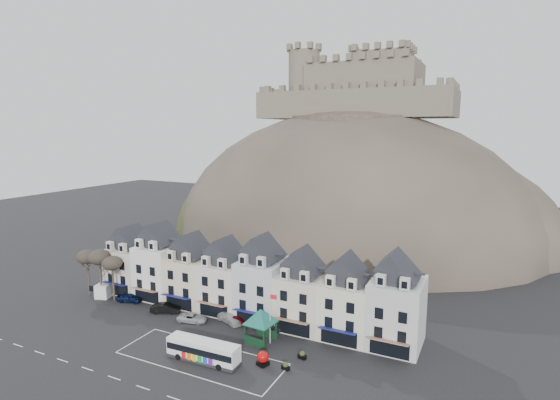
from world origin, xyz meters
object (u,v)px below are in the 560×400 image
at_px(car_navy, 130,298).
at_px(car_silver, 192,318).
at_px(car_white, 230,317).
at_px(red_buoy, 263,358).
at_px(white_van, 108,288).
at_px(bus_shelter, 260,316).
at_px(flagpole, 271,315).
at_px(car_charcoal, 267,326).
at_px(car_black, 165,308).
at_px(bus, 203,350).
at_px(car_maroon, 240,320).

xyz_separation_m(car_navy, car_silver, (14.40, -1.55, -0.11)).
relative_size(car_navy, car_silver, 0.97).
relative_size(car_silver, car_white, 0.88).
xyz_separation_m(red_buoy, car_white, (-10.40, 8.69, -0.21)).
height_order(white_van, car_silver, white_van).
height_order(bus_shelter, car_white, bus_shelter).
relative_size(white_van, car_silver, 1.26).
relative_size(flagpole, car_charcoal, 1.70).
bearing_deg(car_black, car_white, -105.14).
height_order(bus, car_white, bus).
bearing_deg(flagpole, red_buoy, -72.48).
distance_m(car_white, car_maroon, 1.73).
xyz_separation_m(car_navy, car_charcoal, (26.00, 0.95, -0.03)).
bearing_deg(car_charcoal, bus_shelter, -178.24).
height_order(car_white, car_charcoal, car_white).
bearing_deg(flagpole, white_van, 174.59).
height_order(car_navy, car_maroon, car_navy).
bearing_deg(red_buoy, car_maroon, 134.94).
bearing_deg(car_black, car_charcoal, -108.26).
distance_m(white_van, car_charcoal, 32.10).
bearing_deg(bus, car_black, 144.57).
bearing_deg(car_navy, car_silver, -110.44).
relative_size(bus, car_black, 2.13).
height_order(flagpole, white_van, flagpole).
height_order(red_buoy, flagpole, flagpole).
bearing_deg(red_buoy, car_black, 162.05).
height_order(white_van, car_maroon, white_van).
xyz_separation_m(flagpole, car_black, (-19.86, 1.55, -3.42)).
bearing_deg(car_black, white_van, 59.53).
distance_m(red_buoy, car_navy, 30.98).
bearing_deg(car_charcoal, car_white, 78.32).
xyz_separation_m(car_black, car_white, (11.18, 1.70, -0.03)).
bearing_deg(bus_shelter, flagpole, 12.64).
xyz_separation_m(bus_shelter, white_van, (-32.92, 3.45, -2.53)).
relative_size(red_buoy, car_black, 0.40).
xyz_separation_m(white_van, car_white, (25.70, 0.00, -0.46)).
relative_size(red_buoy, car_silver, 0.41).
height_order(flagpole, car_black, flagpole).
height_order(red_buoy, car_charcoal, red_buoy).
bearing_deg(bus_shelter, car_charcoal, 108.29).
height_order(bus, red_buoy, bus).
xyz_separation_m(flagpole, car_white, (-8.68, 3.25, -3.45)).
height_order(flagpole, car_maroon, flagpole).
distance_m(red_buoy, flagpole, 6.56).
bearing_deg(bus_shelter, red_buoy, -53.93).
bearing_deg(car_white, flagpole, -89.53).
xyz_separation_m(bus, bus_shelter, (4.07, 7.73, 2.20)).
distance_m(red_buoy, car_charcoal, 9.57).
relative_size(red_buoy, car_charcoal, 0.43).
bearing_deg(car_black, flagpole, -118.26).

